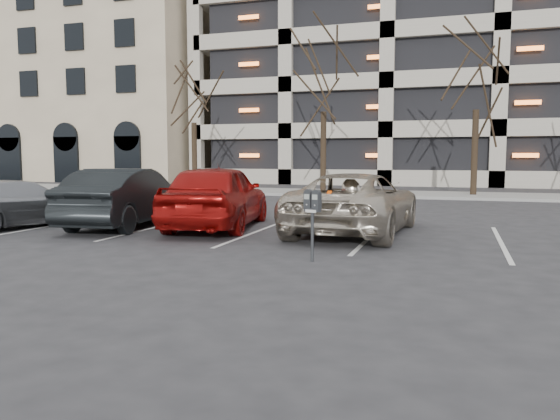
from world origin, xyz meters
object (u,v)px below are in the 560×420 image
at_px(tree_b, 324,61).
at_px(car_silver, 18,203).
at_px(car_dark, 126,198).
at_px(car_red, 217,196).
at_px(suv_silver, 355,203).
at_px(parking_meter, 312,208).
at_px(tree_a, 193,80).
at_px(tree_c, 478,55).

relative_size(tree_b, car_silver, 2.08).
bearing_deg(car_dark, tree_b, -104.95).
relative_size(car_red, car_dark, 1.05).
bearing_deg(suv_silver, parking_meter, 92.04).
bearing_deg(car_silver, parking_meter, -179.63).
relative_size(tree_a, car_red, 1.63).
relative_size(parking_meter, car_dark, 0.27).
relative_size(suv_silver, car_silver, 1.25).
xyz_separation_m(parking_meter, car_silver, (-8.58, 2.27, -0.34)).
xyz_separation_m(parking_meter, car_red, (-3.46, 3.59, -0.12)).
relative_size(tree_c, car_red, 1.78).
height_order(car_dark, car_silver, car_dark).
bearing_deg(car_silver, car_red, -150.31).
xyz_separation_m(tree_a, parking_meter, (10.86, -17.00, -4.84)).
relative_size(tree_b, suv_silver, 1.66).
bearing_deg(tree_c, parking_meter, -100.47).
distance_m(suv_silver, car_silver, 8.80).
bearing_deg(suv_silver, tree_a, -47.06).
bearing_deg(suv_silver, car_silver, 13.40).
bearing_deg(car_red, tree_a, -70.48).
xyz_separation_m(tree_b, parking_meter, (3.86, -17.00, -5.48)).
relative_size(car_red, car_silver, 1.15).
bearing_deg(tree_a, car_red, -61.10).
bearing_deg(tree_c, suv_silver, -103.07).
bearing_deg(parking_meter, car_dark, 170.95).
distance_m(tree_b, tree_c, 7.00).
relative_size(tree_a, tree_c, 0.92).
bearing_deg(car_red, tree_b, -97.67).
height_order(tree_b, parking_meter, tree_b).
bearing_deg(parking_meter, tree_a, 141.85).
distance_m(tree_b, suv_silver, 14.90).
height_order(car_red, car_silver, car_red).
distance_m(tree_a, tree_c, 14.01).
distance_m(tree_c, car_silver, 19.66).
height_order(tree_c, parking_meter, tree_c).
xyz_separation_m(tree_c, car_red, (-6.60, -13.40, -5.47)).
bearing_deg(car_silver, tree_b, -92.59).
bearing_deg(tree_c, car_silver, -128.51).
bearing_deg(tree_b, car_red, -88.29).
distance_m(tree_a, tree_b, 7.03).
bearing_deg(car_dark, suv_silver, 179.54).
height_order(tree_c, car_silver, tree_c).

